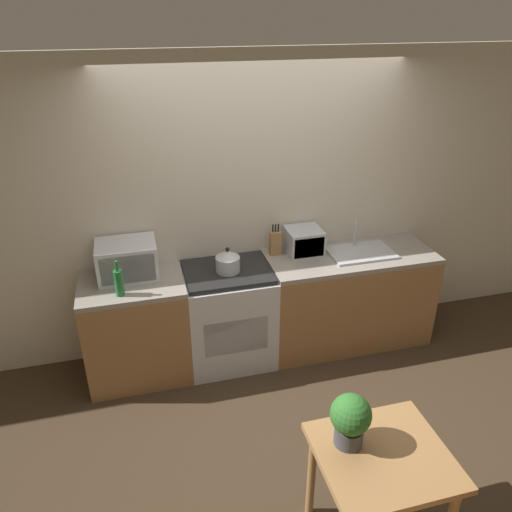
{
  "coord_description": "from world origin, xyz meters",
  "views": [
    {
      "loc": [
        -1.04,
        -2.82,
        2.88
      ],
      "look_at": [
        -0.11,
        0.69,
        1.05
      ],
      "focal_mm": 35.0,
      "sensor_mm": 36.0,
      "label": 1
    }
  ],
  "objects_px": {
    "bottle": "(119,282)",
    "dining_table": "(381,469)",
    "kettle": "(228,261)",
    "toaster_oven": "(304,241)",
    "stove_range": "(229,315)",
    "microwave": "(127,260)"
  },
  "relations": [
    {
      "from": "bottle",
      "to": "dining_table",
      "type": "relative_size",
      "value": 0.4
    },
    {
      "from": "microwave",
      "to": "toaster_oven",
      "type": "xyz_separation_m",
      "value": [
        1.52,
        0.04,
        -0.03
      ]
    },
    {
      "from": "microwave",
      "to": "dining_table",
      "type": "distance_m",
      "value": 2.43
    },
    {
      "from": "kettle",
      "to": "microwave",
      "type": "distance_m",
      "value": 0.81
    },
    {
      "from": "kettle",
      "to": "toaster_oven",
      "type": "height_order",
      "value": "toaster_oven"
    },
    {
      "from": "stove_range",
      "to": "dining_table",
      "type": "relative_size",
      "value": 1.24
    },
    {
      "from": "toaster_oven",
      "to": "dining_table",
      "type": "height_order",
      "value": "toaster_oven"
    },
    {
      "from": "stove_range",
      "to": "dining_table",
      "type": "height_order",
      "value": "stove_range"
    },
    {
      "from": "microwave",
      "to": "dining_table",
      "type": "relative_size",
      "value": 0.66
    },
    {
      "from": "stove_range",
      "to": "dining_table",
      "type": "bearing_deg",
      "value": -76.88
    },
    {
      "from": "dining_table",
      "to": "microwave",
      "type": "bearing_deg",
      "value": 121.47
    },
    {
      "from": "toaster_oven",
      "to": "dining_table",
      "type": "relative_size",
      "value": 0.42
    },
    {
      "from": "microwave",
      "to": "toaster_oven",
      "type": "height_order",
      "value": "microwave"
    },
    {
      "from": "stove_range",
      "to": "toaster_oven",
      "type": "xyz_separation_m",
      "value": [
        0.72,
        0.14,
        0.57
      ]
    },
    {
      "from": "stove_range",
      "to": "toaster_oven",
      "type": "distance_m",
      "value": 0.93
    },
    {
      "from": "microwave",
      "to": "toaster_oven",
      "type": "distance_m",
      "value": 1.52
    },
    {
      "from": "toaster_oven",
      "to": "dining_table",
      "type": "distance_m",
      "value": 2.13
    },
    {
      "from": "dining_table",
      "to": "bottle",
      "type": "bearing_deg",
      "value": 127.11
    },
    {
      "from": "bottle",
      "to": "toaster_oven",
      "type": "relative_size",
      "value": 0.95
    },
    {
      "from": "kettle",
      "to": "dining_table",
      "type": "relative_size",
      "value": 0.3
    },
    {
      "from": "microwave",
      "to": "stove_range",
      "type": "bearing_deg",
      "value": -7.68
    },
    {
      "from": "stove_range",
      "to": "dining_table",
      "type": "distance_m",
      "value": 1.99
    }
  ]
}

